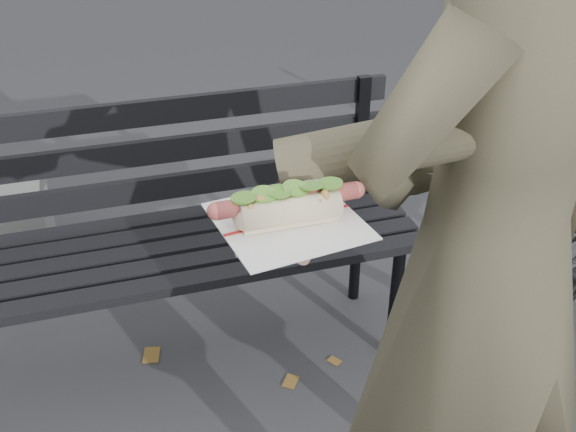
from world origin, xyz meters
The scene contains 3 objects.
park_bench centered at (-0.04, 0.94, 0.52)m, with size 1.50×0.44×0.88m.
person centered at (0.45, 0.00, 0.90)m, with size 0.65×0.43×1.79m, color #4C4632.
held_hotdog centered at (0.24, -0.04, 1.17)m, with size 0.64×0.31×0.20m.
Camera 1 is at (-0.20, -0.87, 1.62)m, focal length 42.00 mm.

